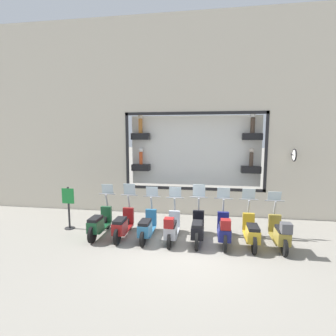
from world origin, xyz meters
The scene contains 11 objects.
ground_plane centered at (0.00, 0.00, 0.00)m, with size 120.00×120.00×0.00m, color gray.
building_facade centered at (3.60, 0.00, 4.17)m, with size 1.17×36.00×8.17m.
scooter_olive_0 centered at (0.46, -2.75, 0.47)m, with size 1.80×0.61×1.55m.
scooter_yellow_1 centered at (0.52, -1.94, 0.44)m, with size 1.80×0.61×1.62m.
scooter_navy_2 centered at (0.46, -1.12, 0.48)m, with size 1.80×0.60×1.63m.
scooter_black_3 centered at (0.53, -0.30, 0.45)m, with size 1.81×0.60×1.72m.
scooter_silver_4 centered at (0.45, 0.52, 0.46)m, with size 1.79×0.60×1.61m.
scooter_teal_5 centered at (0.52, 1.34, 0.43)m, with size 1.80×0.60×1.59m.
scooter_red_6 centered at (0.52, 2.16, 0.44)m, with size 1.80×0.61×1.68m.
scooter_green_7 centered at (0.52, 2.97, 0.45)m, with size 1.81×0.61×1.63m.
shop_sign_post centered at (1.05, 4.35, 0.82)m, with size 0.36×0.45×1.54m.
Camera 1 is at (-7.45, -0.59, 3.40)m, focal length 28.00 mm.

